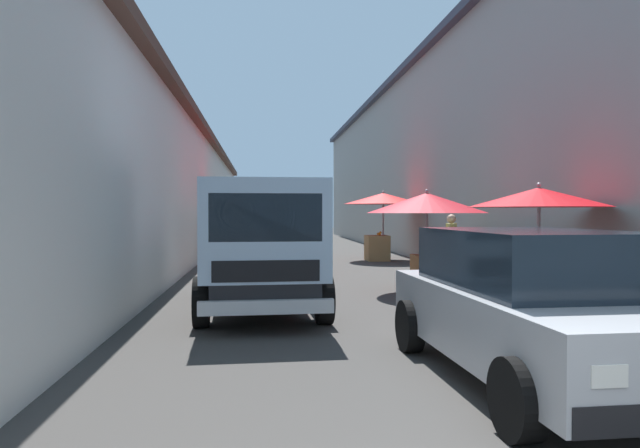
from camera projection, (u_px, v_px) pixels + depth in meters
ground at (325, 274)px, 15.25m from camera, size 90.00×90.00×0.00m
building_left_whitewash at (72, 190)px, 16.71m from camera, size 49.80×7.50×4.50m
building_right_concrete at (543, 152)px, 18.14m from camera, size 49.80×7.50×7.00m
fruit_stall_far_right at (542, 221)px, 8.92m from camera, size 2.15×2.15×2.08m
fruit_stall_near_left at (251, 209)px, 19.55m from camera, size 2.56×2.56×2.15m
fruit_stall_far_left at (275, 203)px, 15.34m from camera, size 2.48×2.48×2.41m
fruit_stall_mid_lane at (427, 213)px, 11.71m from camera, size 2.44×2.44×2.09m
fruit_stall_near_right at (382, 207)px, 19.47m from camera, size 2.68×2.68×2.35m
hatchback_car at (536, 305)px, 5.54m from camera, size 3.96×2.02×1.45m
delivery_truck at (262, 250)px, 8.92m from camera, size 4.98×2.12×2.08m
vendor_by_crates at (451, 242)px, 13.80m from camera, size 0.57×0.38×1.57m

